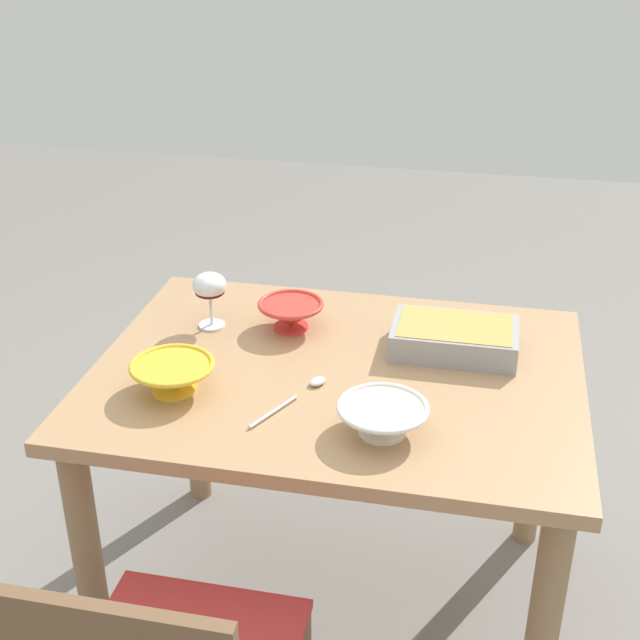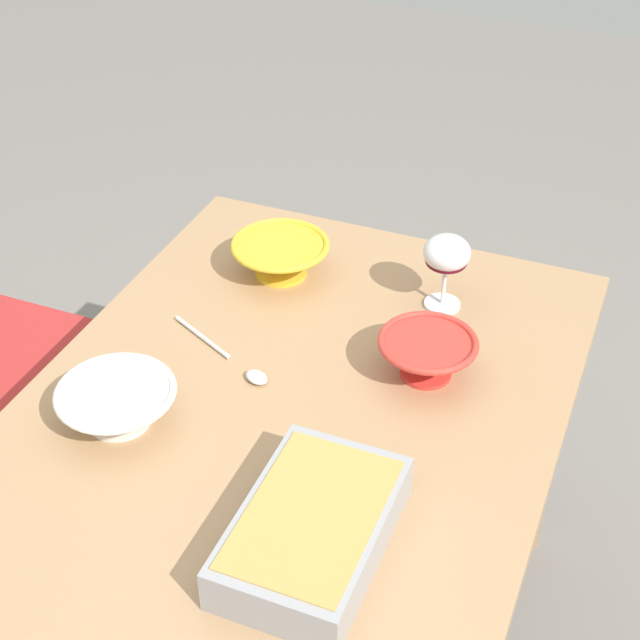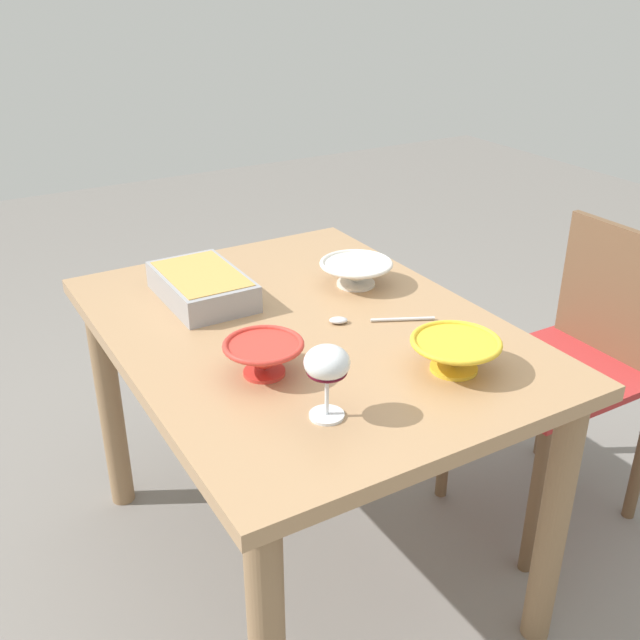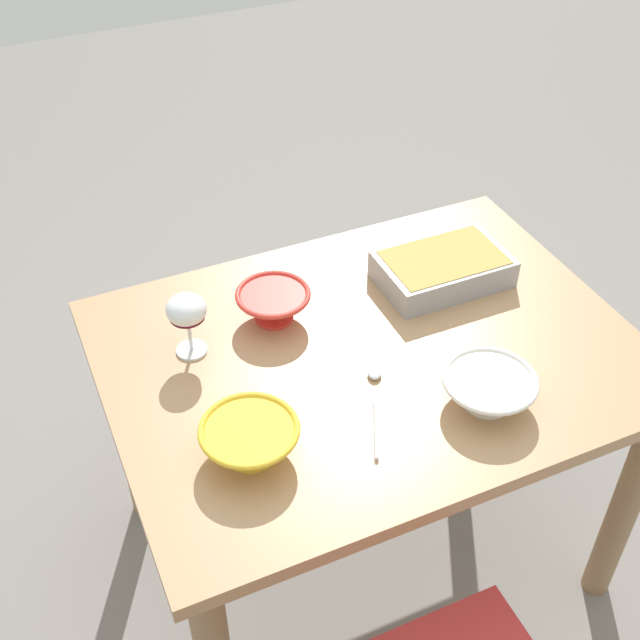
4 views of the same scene
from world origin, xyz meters
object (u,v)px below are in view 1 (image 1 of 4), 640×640
Objects in this scene: dining_table at (337,411)px; serving_spoon at (303,391)px; mixing_bowl at (173,375)px; small_bowl at (383,417)px; serving_bowl at (291,314)px; casserole_dish at (455,337)px; wine_glass at (210,288)px.

serving_spoon is (-0.05, -0.12, 0.12)m from dining_table.
mixing_bowl reaches higher than serving_spoon.
small_bowl is (0.48, -0.07, -0.00)m from mixing_bowl.
small_bowl is 1.14× the size of serving_bowl.
casserole_dish is 0.42m from serving_spoon.
serving_bowl is at bearing 62.08° from mixing_bowl.
dining_table is 0.45m from wine_glass.
wine_glass is at bearing 157.10° from dining_table.
wine_glass is at bearing 137.71° from serving_spoon.
small_bowl is (-0.12, -0.38, -0.00)m from casserole_dish.
serving_spoon is (-0.20, 0.11, -0.03)m from small_bowl.
dining_table is 0.29m from serving_bowl.
wine_glass is (-0.36, 0.15, 0.22)m from dining_table.
dining_table is 0.34m from casserole_dish.
dining_table is 4.83× the size of serving_spoon.
mixing_bowl is at bearing -87.02° from wine_glass.
mixing_bowl reaches higher than casserole_dish.
serving_spoon is (0.29, 0.05, -0.03)m from mixing_bowl.
wine_glass is 0.22m from serving_bowl.
serving_spoon is at bearing 150.21° from small_bowl.
wine_glass is at bearing 142.14° from small_bowl.
serving_bowl reaches higher than dining_table.
dining_table is at bearing -22.90° from wine_glass.
mixing_bowl reaches higher than dining_table.
casserole_dish is at bearing -4.71° from serving_bowl.
wine_glass is 0.33m from mixing_bowl.
serving_bowl reaches higher than small_bowl.
dining_table is 0.41m from mixing_bowl.
mixing_bowl is at bearing -117.92° from serving_bowl.
dining_table is 3.79× the size of casserole_dish.
serving_spoon is at bearing -139.35° from casserole_dish.
dining_table is at bearing 26.48° from mixing_bowl.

